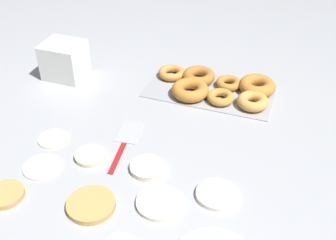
{
  "coord_description": "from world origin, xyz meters",
  "views": [
    {
      "loc": [
        -0.36,
        0.76,
        0.73
      ],
      "look_at": [
        -0.06,
        -0.11,
        0.04
      ],
      "focal_mm": 45.0,
      "sensor_mm": 36.0,
      "label": 1
    }
  ],
  "objects_px": {
    "pancake_3": "(42,166)",
    "pancake_4": "(91,156)",
    "pancake_6": "(217,194)",
    "spatula": "(127,137)",
    "pancake_7": "(53,138)",
    "pancake_1": "(147,168)",
    "pancake_0": "(159,203)",
    "container_stack": "(65,60)",
    "pancake_2": "(91,205)",
    "pancake_5": "(5,194)",
    "donut_tray": "(217,87)"
  },
  "relations": [
    {
      "from": "spatula",
      "to": "pancake_1",
      "type": "bearing_deg",
      "value": -142.54
    },
    {
      "from": "container_stack",
      "to": "spatula",
      "type": "distance_m",
      "value": 0.41
    },
    {
      "from": "pancake_3",
      "to": "pancake_1",
      "type": "bearing_deg",
      "value": -162.25
    },
    {
      "from": "pancake_2",
      "to": "pancake_5",
      "type": "bearing_deg",
      "value": 10.51
    },
    {
      "from": "pancake_0",
      "to": "pancake_2",
      "type": "relative_size",
      "value": 0.95
    },
    {
      "from": "pancake_7",
      "to": "spatula",
      "type": "relative_size",
      "value": 0.37
    },
    {
      "from": "pancake_6",
      "to": "spatula",
      "type": "relative_size",
      "value": 0.43
    },
    {
      "from": "pancake_4",
      "to": "pancake_1",
      "type": "bearing_deg",
      "value": -177.13
    },
    {
      "from": "pancake_1",
      "to": "spatula",
      "type": "xyz_separation_m",
      "value": [
        0.1,
        -0.1,
        -0.0
      ]
    },
    {
      "from": "pancake_7",
      "to": "pancake_3",
      "type": "bearing_deg",
      "value": 107.5
    },
    {
      "from": "pancake_2",
      "to": "pancake_6",
      "type": "distance_m",
      "value": 0.29
    },
    {
      "from": "container_stack",
      "to": "pancake_2",
      "type": "bearing_deg",
      "value": 125.39
    },
    {
      "from": "pancake_1",
      "to": "spatula",
      "type": "distance_m",
      "value": 0.14
    },
    {
      "from": "pancake_2",
      "to": "pancake_7",
      "type": "relative_size",
      "value": 1.35
    },
    {
      "from": "pancake_1",
      "to": "pancake_7",
      "type": "xyz_separation_m",
      "value": [
        0.29,
        -0.03,
        -0.0
      ]
    },
    {
      "from": "pancake_5",
      "to": "spatula",
      "type": "xyz_separation_m",
      "value": [
        -0.18,
        -0.29,
        -0.0
      ]
    },
    {
      "from": "donut_tray",
      "to": "container_stack",
      "type": "relative_size",
      "value": 3.11
    },
    {
      "from": "pancake_5",
      "to": "pancake_3",
      "type": "bearing_deg",
      "value": -103.15
    },
    {
      "from": "pancake_4",
      "to": "spatula",
      "type": "xyz_separation_m",
      "value": [
        -0.05,
        -0.11,
        -0.0
      ]
    },
    {
      "from": "pancake_6",
      "to": "pancake_7",
      "type": "relative_size",
      "value": 1.18
    },
    {
      "from": "pancake_6",
      "to": "donut_tray",
      "type": "bearing_deg",
      "value": -75.84
    },
    {
      "from": "pancake_0",
      "to": "pancake_5",
      "type": "distance_m",
      "value": 0.36
    },
    {
      "from": "donut_tray",
      "to": "pancake_7",
      "type": "bearing_deg",
      "value": 46.27
    },
    {
      "from": "pancake_2",
      "to": "pancake_1",
      "type": "bearing_deg",
      "value": -115.7
    },
    {
      "from": "pancake_3",
      "to": "donut_tray",
      "type": "height_order",
      "value": "donut_tray"
    },
    {
      "from": "pancake_4",
      "to": "pancake_7",
      "type": "xyz_separation_m",
      "value": [
        0.13,
        -0.03,
        -0.0
      ]
    },
    {
      "from": "pancake_0",
      "to": "pancake_3",
      "type": "bearing_deg",
      "value": -3.0
    },
    {
      "from": "pancake_3",
      "to": "pancake_6",
      "type": "relative_size",
      "value": 0.98
    },
    {
      "from": "pancake_5",
      "to": "donut_tray",
      "type": "relative_size",
      "value": 0.22
    },
    {
      "from": "pancake_7",
      "to": "container_stack",
      "type": "height_order",
      "value": "container_stack"
    },
    {
      "from": "pancake_0",
      "to": "pancake_4",
      "type": "xyz_separation_m",
      "value": [
        0.22,
        -0.09,
        0.0
      ]
    },
    {
      "from": "pancake_3",
      "to": "pancake_7",
      "type": "relative_size",
      "value": 1.16
    },
    {
      "from": "pancake_3",
      "to": "container_stack",
      "type": "xyz_separation_m",
      "value": [
        0.17,
        -0.42,
        0.06
      ]
    },
    {
      "from": "pancake_1",
      "to": "pancake_0",
      "type": "bearing_deg",
      "value": 124.91
    },
    {
      "from": "donut_tray",
      "to": "spatula",
      "type": "xyz_separation_m",
      "value": [
        0.18,
        0.31,
        -0.02
      ]
    },
    {
      "from": "container_stack",
      "to": "pancake_0",
      "type": "bearing_deg",
      "value": 138.63
    },
    {
      "from": "pancake_0",
      "to": "pancake_1",
      "type": "distance_m",
      "value": 0.12
    },
    {
      "from": "pancake_3",
      "to": "pancake_0",
      "type": "bearing_deg",
      "value": 177.0
    },
    {
      "from": "pancake_4",
      "to": "donut_tray",
      "type": "bearing_deg",
      "value": -119.23
    },
    {
      "from": "pancake_5",
      "to": "pancake_0",
      "type": "bearing_deg",
      "value": -164.53
    },
    {
      "from": "pancake_4",
      "to": "pancake_0",
      "type": "bearing_deg",
      "value": 158.0
    },
    {
      "from": "container_stack",
      "to": "pancake_3",
      "type": "bearing_deg",
      "value": 112.42
    },
    {
      "from": "pancake_4",
      "to": "pancake_7",
      "type": "relative_size",
      "value": 0.97
    },
    {
      "from": "pancake_3",
      "to": "pancake_4",
      "type": "height_order",
      "value": "pancake_4"
    },
    {
      "from": "container_stack",
      "to": "pancake_4",
      "type": "bearing_deg",
      "value": 128.14
    },
    {
      "from": "pancake_5",
      "to": "pancake_6",
      "type": "distance_m",
      "value": 0.49
    },
    {
      "from": "pancake_3",
      "to": "pancake_6",
      "type": "bearing_deg",
      "value": -173.34
    },
    {
      "from": "pancake_3",
      "to": "spatula",
      "type": "height_order",
      "value": "pancake_3"
    },
    {
      "from": "pancake_2",
      "to": "pancake_3",
      "type": "bearing_deg",
      "value": -22.91
    },
    {
      "from": "pancake_7",
      "to": "pancake_6",
      "type": "bearing_deg",
      "value": 173.29
    }
  ]
}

